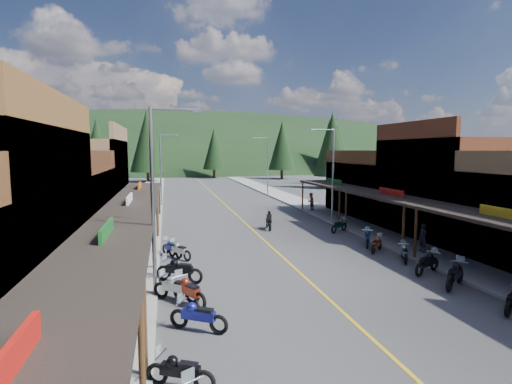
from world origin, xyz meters
TOP-DOWN VIEW (x-y plane):
  - ground at (0.00, 0.00)m, footprint 220.00×220.00m
  - centerline at (0.00, 20.00)m, footprint 0.15×90.00m
  - sidewalk_west at (-8.70, 20.00)m, footprint 3.40×94.00m
  - sidewalk_east at (8.70, 20.00)m, footprint 3.40×94.00m
  - shop_west_2 at (-13.75, 1.70)m, footprint 10.90×9.00m
  - shop_west_3 at (-13.78, 11.30)m, footprint 10.90×10.20m
  - shop_east_2 at (13.78, 1.70)m, footprint 10.90×9.00m
  - shop_east_3 at (13.75, 11.30)m, footprint 10.90×10.20m
  - streetlight_0 at (-6.95, -6.00)m, footprint 2.16×0.18m
  - streetlight_1 at (-6.95, 22.00)m, footprint 2.16×0.18m
  - streetlight_2 at (6.95, 8.00)m, footprint 2.16×0.18m
  - streetlight_3 at (6.95, 30.00)m, footprint 2.16×0.18m
  - ridge_hill at (0.00, 135.00)m, footprint 310.00×140.00m
  - pine_1 at (-24.00, 70.00)m, footprint 5.88×5.88m
  - pine_2 at (-10.00, 58.00)m, footprint 6.72×6.72m
  - pine_3 at (4.00, 66.00)m, footprint 5.04×5.04m
  - pine_4 at (18.00, 60.00)m, footprint 5.88×5.88m
  - pine_5 at (34.00, 72.00)m, footprint 6.72×6.72m
  - pine_6 at (46.00, 64.00)m, footprint 5.04×5.04m
  - pine_7 at (-32.00, 76.00)m, footprint 5.88×5.88m
  - pine_8 at (-22.00, 40.00)m, footprint 4.48×4.48m
  - pine_9 at (24.00, 45.00)m, footprint 4.93×4.93m
  - pine_10 at (-18.00, 50.00)m, footprint 5.38×5.38m
  - pine_11 at (20.00, 38.00)m, footprint 5.82×5.82m
  - bike_west_2 at (-6.29, -13.05)m, footprint 1.96×1.42m
  - bike_west_3 at (-5.56, -9.79)m, footprint 2.18×1.71m
  - bike_west_4 at (-5.75, -7.30)m, footprint 1.76×2.28m
  - bike_west_5 at (-6.22, -6.80)m, footprint 2.18×1.84m
  - bike_west_6 at (-6.02, -4.45)m, footprint 2.38×1.79m
  - bike_west_7 at (-5.88, -0.31)m, footprint 1.67×1.95m
  - bike_west_8 at (-6.29, 0.37)m, footprint 1.56×1.93m
  - bike_east_4 at (6.14, -7.93)m, footprint 2.28×1.93m
  - bike_east_5 at (6.22, -5.85)m, footprint 2.24×1.62m
  - bike_east_6 at (6.43, -3.55)m, footprint 1.36×1.94m
  - bike_east_7 at (5.96, -1.36)m, footprint 1.78×1.75m
  - bike_east_8 at (6.12, 0.10)m, footprint 1.56×2.13m
  - bike_east_9 at (6.24, 4.71)m, footprint 1.97×1.59m
  - rider_on_bike at (1.26, 6.90)m, footprint 0.84×2.05m
  - pedestrian_east_a at (8.36, -2.45)m, footprint 0.45×0.66m
  - pedestrian_east_b at (7.74, 14.90)m, footprint 0.99×0.91m

SIDE VIEW (x-z plane):
  - ground at x=0.00m, z-range 0.00..0.00m
  - ridge_hill at x=0.00m, z-range -30.00..30.00m
  - centerline at x=0.00m, z-range 0.00..0.01m
  - sidewalk_west at x=-8.70m, z-range 0.00..0.15m
  - sidewalk_east at x=8.70m, z-range 0.00..0.15m
  - bike_east_6 at x=6.43m, z-range 0.00..1.06m
  - bike_east_7 at x=5.96m, z-range 0.00..1.07m
  - bike_west_2 at x=-6.29m, z-range 0.00..1.08m
  - bike_west_8 at x=-6.29m, z-range 0.00..1.08m
  - bike_east_9 at x=6.24m, z-range 0.00..1.10m
  - bike_west_7 at x=-5.88m, z-range 0.00..1.11m
  - bike_east_8 at x=6.12m, z-range 0.00..1.17m
  - bike_west_3 at x=-5.56m, z-range 0.00..1.21m
  - rider_on_bike at x=1.26m, z-range -0.15..1.37m
  - bike_east_5 at x=6.22m, z-range 0.00..1.23m
  - bike_west_5 at x=-6.22m, z-range 0.00..1.23m
  - bike_west_4 at x=-5.75m, z-range 0.00..1.26m
  - bike_east_4 at x=6.14m, z-range 0.00..1.29m
  - bike_west_6 at x=-6.02m, z-range 0.00..1.31m
  - pedestrian_east_a at x=8.36m, z-range 0.15..1.89m
  - pedestrian_east_b at x=7.74m, z-range 0.15..1.92m
  - shop_east_3 at x=13.75m, z-range -0.57..5.63m
  - shop_west_2 at x=-13.75m, z-range -0.57..5.63m
  - shop_east_2 at x=13.78m, z-range -0.58..7.62m
  - shop_west_3 at x=-13.78m, z-range -0.58..7.62m
  - streetlight_0 at x=-6.95m, z-range 0.46..8.46m
  - streetlight_1 at x=-6.95m, z-range 0.46..8.46m
  - streetlight_2 at x=6.95m, z-range 0.46..8.46m
  - streetlight_3 at x=6.95m, z-range 0.46..8.46m
  - pine_8 at x=-22.00m, z-range 0.98..10.98m
  - pine_9 at x=24.00m, z-range 0.98..11.78m
  - pine_3 at x=4.00m, z-range 0.98..11.98m
  - pine_6 at x=46.00m, z-range 0.98..11.98m
  - pine_10 at x=-18.00m, z-range 0.98..12.58m
  - pine_11 at x=20.00m, z-range 0.99..13.39m
  - pine_1 at x=-24.00m, z-range 0.99..13.49m
  - pine_4 at x=18.00m, z-range 0.99..13.49m
  - pine_7 at x=-32.00m, z-range 0.99..13.49m
  - pine_2 at x=-10.00m, z-range 0.99..14.99m
  - pine_5 at x=34.00m, z-range 0.99..14.99m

